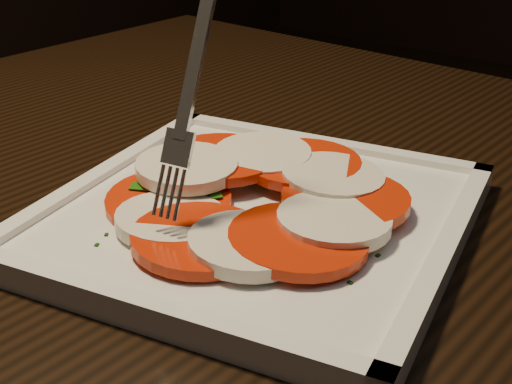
# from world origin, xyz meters

# --- Properties ---
(table) EXTENTS (1.25, 0.87, 0.75)m
(table) POSITION_xyz_m (-0.25, -0.13, 0.65)
(table) COLOR black
(table) RESTS_ON ground
(plate) EXTENTS (0.35, 0.35, 0.01)m
(plate) POSITION_xyz_m (-0.27, -0.23, 0.76)
(plate) COLOR white
(plate) RESTS_ON table
(caprese_salad) EXTENTS (0.22, 0.25, 0.03)m
(caprese_salad) POSITION_xyz_m (-0.27, -0.23, 0.78)
(caprese_salad) COLOR red
(caprese_salad) RESTS_ON plate
(fork) EXTENTS (0.05, 0.09, 0.18)m
(fork) POSITION_xyz_m (-0.30, -0.26, 0.88)
(fork) COLOR white
(fork) RESTS_ON caprese_salad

